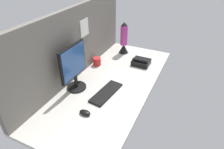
% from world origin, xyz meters
% --- Properties ---
extents(ground_plane, '(1.80, 0.80, 0.03)m').
position_xyz_m(ground_plane, '(0.00, 0.00, -0.01)').
color(ground_plane, beige).
extents(cubicle_wall_back, '(1.80, 0.06, 0.68)m').
position_xyz_m(cubicle_wall_back, '(0.00, 0.37, 0.34)').
color(cubicle_wall_back, slate).
rests_on(cubicle_wall_back, ground_plane).
extents(monitor, '(0.34, 0.18, 0.43)m').
position_xyz_m(monitor, '(-0.21, 0.25, 0.23)').
color(monitor, black).
rests_on(monitor, ground_plane).
extents(keyboard, '(0.38, 0.17, 0.02)m').
position_xyz_m(keyboard, '(-0.17, -0.05, 0.01)').
color(keyboard, black).
rests_on(keyboard, ground_plane).
extents(mouse, '(0.06, 0.10, 0.03)m').
position_xyz_m(mouse, '(-0.49, -0.02, 0.02)').
color(mouse, black).
rests_on(mouse, ground_plane).
extents(mug_red_plastic, '(0.09, 0.09, 0.09)m').
position_xyz_m(mug_red_plastic, '(0.25, 0.28, 0.04)').
color(mug_red_plastic, red).
rests_on(mug_red_plastic, ground_plane).
extents(lava_lamp, '(0.12, 0.12, 0.39)m').
position_xyz_m(lava_lamp, '(0.67, 0.14, 0.16)').
color(lava_lamp, black).
rests_on(lava_lamp, ground_plane).
extents(desk_phone, '(0.17, 0.19, 0.09)m').
position_xyz_m(desk_phone, '(0.47, -0.16, 0.03)').
color(desk_phone, black).
rests_on(desk_phone, ground_plane).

